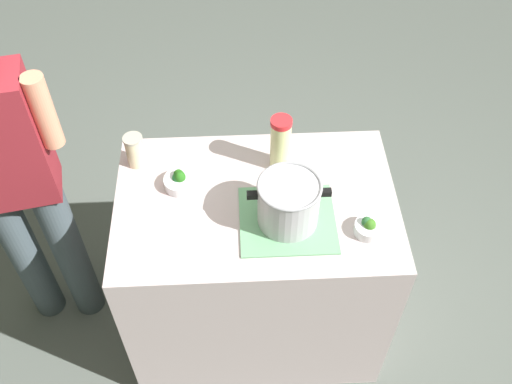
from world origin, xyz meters
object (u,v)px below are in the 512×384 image
at_px(broccoli_bowl_front, 180,181).
at_px(broccoli_bowl_center, 369,227).
at_px(person_cook, 17,187).
at_px(lemonade_pitcher, 280,143).
at_px(mason_jar, 135,151).
at_px(cooking_pot, 289,202).

distance_m(broccoli_bowl_front, broccoli_bowl_center, 0.74).
relative_size(broccoli_bowl_front, person_cook, 0.08).
xyz_separation_m(lemonade_pitcher, mason_jar, (0.57, -0.04, -0.05)).
relative_size(lemonade_pitcher, broccoli_bowl_center, 2.29).
bearing_deg(mason_jar, cooking_pot, 151.00).
xyz_separation_m(mason_jar, broccoli_bowl_front, (-0.18, 0.13, -0.04)).
height_order(mason_jar, person_cook, person_cook).
xyz_separation_m(cooking_pot, lemonade_pitcher, (0.01, -0.29, 0.02)).
relative_size(cooking_pot, mason_jar, 2.10).
xyz_separation_m(lemonade_pitcher, broccoli_bowl_center, (-0.30, 0.35, -0.09)).
bearing_deg(broccoli_bowl_center, cooking_pot, -13.00).
distance_m(cooking_pot, broccoli_bowl_center, 0.31).
bearing_deg(broccoli_bowl_front, broccoli_bowl_center, 159.50).
bearing_deg(broccoli_bowl_front, mason_jar, -36.22).
height_order(lemonade_pitcher, broccoli_bowl_center, lemonade_pitcher).
bearing_deg(broccoli_bowl_front, cooking_pot, 154.52).
distance_m(lemonade_pitcher, broccoli_bowl_center, 0.47).
distance_m(broccoli_bowl_front, person_cook, 0.65).
bearing_deg(person_cook, broccoli_bowl_front, 176.81).
bearing_deg(cooking_pot, lemonade_pitcher, -88.35).
xyz_separation_m(broccoli_bowl_front, person_cook, (0.65, -0.04, -0.04)).
relative_size(lemonade_pitcher, broccoli_bowl_front, 1.94).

